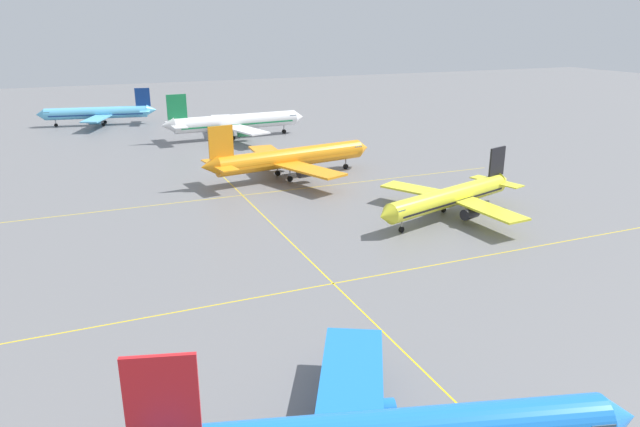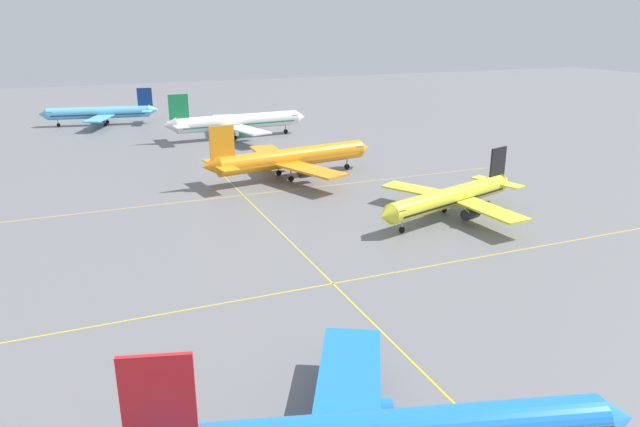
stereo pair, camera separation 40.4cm
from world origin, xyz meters
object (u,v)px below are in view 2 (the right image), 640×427
Objects in this scene: airliner_third_row at (291,158)px; airliner_far_right_stand at (101,113)px; airliner_second_row at (451,197)px; airliner_far_left_stand at (237,122)px.

airliner_third_row reaches higher than airliner_far_right_stand.
airliner_far_left_stand reaches higher than airliner_second_row.
airliner_far_left_stand is (-14.73, 80.83, 0.91)m from airliner_second_row.
airliner_third_row is 46.57m from airliner_far_left_stand.
airliner_third_row is at bearing -91.00° from airliner_far_left_stand.
airliner_third_row is at bearing 114.40° from airliner_second_row.
airliner_third_row is 89.35m from airliner_far_right_stand.
airliner_third_row reaches higher than airliner_second_row.
airliner_far_left_stand is 1.16× the size of airliner_far_right_stand.
airliner_far_right_stand is at bearing 111.56° from airliner_third_row.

